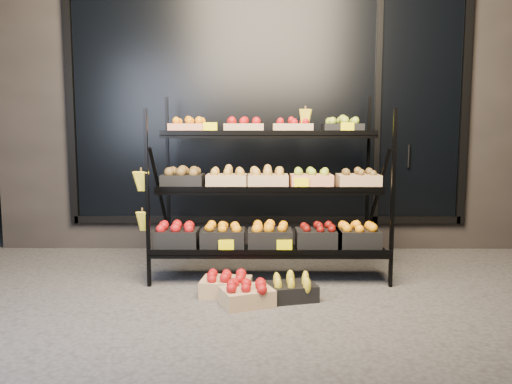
{
  "coord_description": "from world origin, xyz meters",
  "views": [
    {
      "loc": [
        -0.09,
        -3.94,
        1.29
      ],
      "look_at": [
        -0.12,
        0.55,
        0.77
      ],
      "focal_mm": 35.0,
      "sensor_mm": 36.0,
      "label": 1
    }
  ],
  "objects_px": {
    "display_rack": "(267,189)",
    "floor_crate_midright": "(247,293)",
    "floor_crate_midleft": "(291,288)",
    "floor_crate_left": "(226,284)"
  },
  "relations": [
    {
      "from": "floor_crate_midleft",
      "to": "display_rack",
      "type": "bearing_deg",
      "value": 89.03
    },
    {
      "from": "floor_crate_left",
      "to": "floor_crate_midleft",
      "type": "height_order",
      "value": "floor_crate_left"
    },
    {
      "from": "display_rack",
      "to": "floor_crate_midright",
      "type": "bearing_deg",
      "value": -100.79
    },
    {
      "from": "display_rack",
      "to": "floor_crate_midleft",
      "type": "height_order",
      "value": "display_rack"
    },
    {
      "from": "display_rack",
      "to": "floor_crate_midleft",
      "type": "bearing_deg",
      "value": -76.68
    },
    {
      "from": "display_rack",
      "to": "floor_crate_left",
      "type": "height_order",
      "value": "display_rack"
    },
    {
      "from": "display_rack",
      "to": "floor_crate_midright",
      "type": "distance_m",
      "value": 1.13
    },
    {
      "from": "display_rack",
      "to": "floor_crate_midright",
      "type": "relative_size",
      "value": 4.87
    },
    {
      "from": "floor_crate_left",
      "to": "floor_crate_midright",
      "type": "height_order",
      "value": "floor_crate_left"
    },
    {
      "from": "floor_crate_left",
      "to": "floor_crate_midleft",
      "type": "relative_size",
      "value": 0.99
    }
  ]
}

